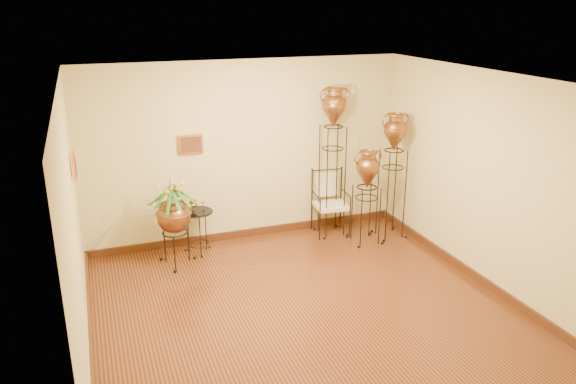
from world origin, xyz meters
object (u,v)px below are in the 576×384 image
object	(u,v)px
amphora_mid	(392,175)
planter_urn	(173,212)
side_table	(198,231)
amphora_tall	(332,161)
armchair	(331,203)

from	to	relation	value
amphora_mid	planter_urn	size ratio (longest dim) A/B	1.42
side_table	amphora_tall	bearing A→B (deg)	-0.02
armchair	side_table	bearing A→B (deg)	-173.75
amphora_mid	planter_urn	world-z (taller)	amphora_mid
planter_urn	side_table	distance (m)	0.65
amphora_mid	amphora_tall	bearing A→B (deg)	154.11
planter_urn	side_table	xyz separation A→B (m)	(0.38, 0.28, -0.45)
amphora_tall	armchair	world-z (taller)	amphora_tall
amphora_tall	amphora_mid	xyz separation A→B (m)	(0.85, -0.41, -0.20)
side_table	planter_urn	bearing A→B (deg)	-143.35
amphora_tall	planter_urn	distance (m)	2.61
armchair	amphora_mid	bearing A→B (deg)	-19.38
amphora_mid	armchair	bearing A→B (deg)	154.35
amphora_tall	amphora_mid	world-z (taller)	amphora_tall
armchair	side_table	xyz separation A→B (m)	(-2.17, 0.00, -0.17)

